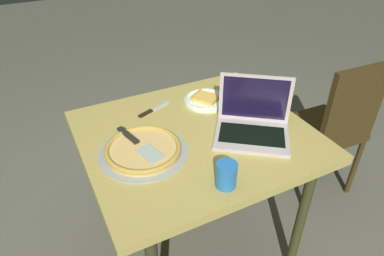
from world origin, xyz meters
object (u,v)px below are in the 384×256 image
Objects in this scene: dining_table at (196,145)px; table_knife at (151,111)px; drink_cup at (226,175)px; pizza_plate at (206,100)px; pizza_tray at (143,150)px; laptop at (253,123)px; chair_near at (333,124)px.

dining_table is 0.30m from table_knife.
drink_cup is (-0.06, -0.36, 0.13)m from dining_table.
pizza_plate and pizza_tray have the same top height.
laptop reaches higher than dining_table.
pizza_tray is at bearing -172.59° from dining_table.
pizza_tray is at bearing 123.09° from drink_cup.
chair_near is at bearing 19.92° from drink_cup.
pizza_plate is 0.24× the size of chair_near.
pizza_tray reaches higher than dining_table.
dining_table is at bearing 80.68° from drink_cup.
table_knife reaches higher than dining_table.
table_knife is (-0.12, 0.27, 0.08)m from dining_table.
table_knife is 0.20× the size of chair_near.
laptop is at bearing 40.01° from drink_cup.
drink_cup reaches higher than pizza_plate.
chair_near is (0.70, 0.12, -0.29)m from laptop.
chair_near is at bearing 9.37° from laptop.
pizza_tray is 0.40× the size of chair_near.
pizza_tray is at bearing -178.50° from chair_near.
laptop is at bearing -47.87° from table_knife.
chair_near is (1.20, 0.03, -0.25)m from pizza_tray.
laptop is at bearing -80.81° from pizza_plate.
dining_table is at bearing 7.41° from pizza_tray.
pizza_plate reaches higher than table_knife.
pizza_plate is at bearing 99.19° from laptop.
drink_cup is (0.06, -0.63, 0.05)m from table_knife.
laptop is 0.51m from pizza_tray.
drink_cup reaches higher than pizza_tray.
chair_near is at bearing -16.95° from pizza_plate.
pizza_tray is 3.66× the size of drink_cup.
chair_near reaches higher than table_knife.
laptop reaches higher than chair_near.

